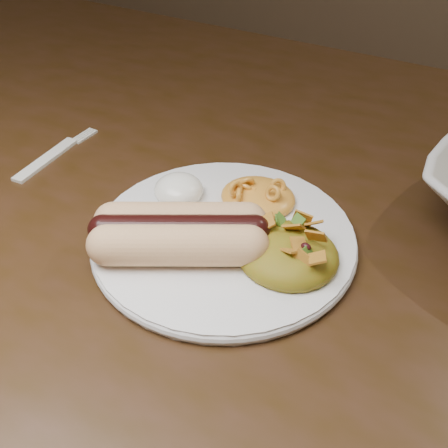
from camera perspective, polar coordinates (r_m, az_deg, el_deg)
The scene contains 7 objects.
table at distance 0.66m, azimuth -5.26°, elevation -0.65°, with size 1.60×0.90×0.75m.
plate at distance 0.49m, azimuth 0.00°, elevation -1.48°, with size 0.24×0.24×0.01m, color white.
hotdog at distance 0.46m, azimuth -4.90°, elevation -0.91°, with size 0.13×0.12×0.04m.
mac_and_cheese at distance 0.52m, azimuth 3.78°, elevation 3.85°, with size 0.08×0.07×0.03m, color orange.
sour_cream at distance 0.53m, azimuth -5.00°, elevation 4.34°, with size 0.05×0.05×0.03m, color white.
taco_salad at distance 0.45m, azimuth 7.01°, elevation -2.44°, with size 0.09×0.09×0.04m.
fork at distance 0.65m, azimuth -18.78°, elevation 6.69°, with size 0.02×0.15×0.00m, color silver.
Camera 1 is at (0.31, -0.41, 1.08)m, focal length 42.00 mm.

